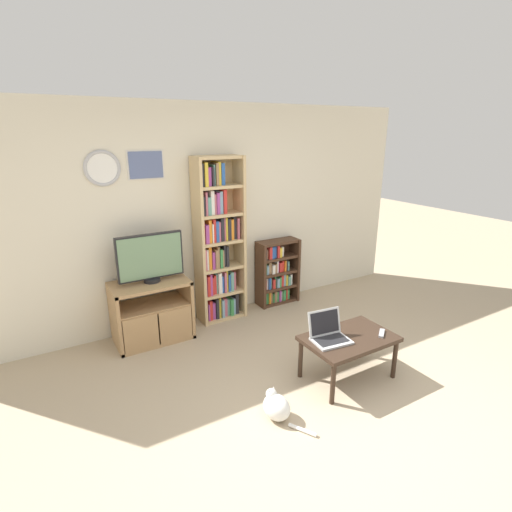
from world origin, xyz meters
TOP-DOWN VIEW (x-y plane):
  - ground_plane at (0.00, 0.00)m, footprint 18.00×18.00m
  - wall_back at (-0.01, 2.42)m, footprint 5.88×0.09m
  - tv_stand at (-0.85, 2.10)m, footprint 0.84×0.50m
  - television at (-0.82, 2.12)m, footprint 0.72×0.18m
  - bookshelf_tall at (0.03, 2.24)m, footprint 0.58×0.30m
  - bookshelf_short at (0.90, 2.26)m, footprint 0.58×0.25m
  - coffee_table at (0.53, 0.43)m, footprint 0.85×0.55m
  - laptop at (0.33, 0.50)m, footprint 0.37×0.32m
  - remote_near_laptop at (0.83, 0.31)m, footprint 0.15×0.13m
  - cat at (-0.37, 0.30)m, footprint 0.28×0.49m

SIDE VIEW (x-z plane):
  - ground_plane at x=0.00m, z-range 0.00..0.00m
  - cat at x=-0.37m, z-range -0.02..0.23m
  - tv_stand at x=-0.85m, z-range 0.00..0.69m
  - coffee_table at x=0.53m, z-range 0.17..0.60m
  - bookshelf_short at x=0.90m, z-range -0.02..0.87m
  - remote_near_laptop at x=0.83m, z-range 0.43..0.45m
  - laptop at x=0.33m, z-range 0.37..0.63m
  - bookshelf_tall at x=0.03m, z-range -0.05..1.96m
  - television at x=-0.82m, z-range 0.69..1.23m
  - wall_back at x=-0.01m, z-range 0.01..2.61m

